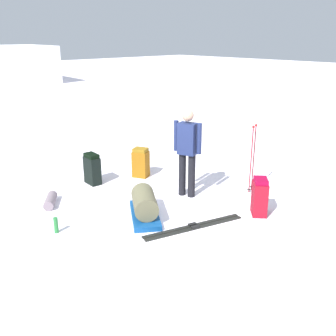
# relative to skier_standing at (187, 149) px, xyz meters

# --- Properties ---
(ground_plane) EXTENTS (80.00, 80.00, 0.00)m
(ground_plane) POSITION_rel_skier_standing_xyz_m (-0.53, -0.03, -0.95)
(ground_plane) COLOR white
(skier_standing) EXTENTS (0.31, 0.55, 1.70)m
(skier_standing) POSITION_rel_skier_standing_xyz_m (0.00, 0.00, 0.00)
(skier_standing) COLOR black
(skier_standing) RESTS_ON ground_plane
(ski_pair_near) EXTENTS (1.77, 0.66, 0.05)m
(ski_pair_near) POSITION_rel_skier_standing_xyz_m (-0.88, -1.03, -0.94)
(ski_pair_near) COLOR black
(ski_pair_near) RESTS_ON ground_plane
(backpack_large_dark) EXTENTS (0.24, 0.39, 0.66)m
(backpack_large_dark) POSITION_rel_skier_standing_xyz_m (-0.98, 1.81, -0.63)
(backpack_large_dark) COLOR black
(backpack_large_dark) RESTS_ON ground_plane
(backpack_bright) EXTENTS (0.38, 0.41, 0.65)m
(backpack_bright) POSITION_rel_skier_standing_xyz_m (0.04, 1.45, -0.64)
(backpack_bright) COLOR #8C5510
(backpack_bright) RESTS_ON ground_plane
(backpack_small_spare) EXTENTS (0.42, 0.42, 0.67)m
(backpack_small_spare) POSITION_rel_skier_standing_xyz_m (0.32, -1.46, -0.63)
(backpack_small_spare) COLOR maroon
(backpack_small_spare) RESTS_ON ground_plane
(ski_poles_planted_near) EXTENTS (0.22, 0.12, 1.36)m
(ski_poles_planted_near) POSITION_rel_skier_standing_xyz_m (1.11, -0.72, -0.20)
(ski_poles_planted_near) COLOR maroon
(ski_poles_planted_near) RESTS_ON ground_plane
(gear_sled) EXTENTS (1.00, 1.18, 0.49)m
(gear_sled) POSITION_rel_skier_standing_xyz_m (-1.22, -0.18, -0.73)
(gear_sled) COLOR navy
(gear_sled) RESTS_ON ground_plane
(sleeping_mat_rolled) EXTENTS (0.47, 0.55, 0.18)m
(sleeping_mat_rolled) POSITION_rel_skier_standing_xyz_m (-2.17, 1.40, -0.86)
(sleeping_mat_rolled) COLOR slate
(sleeping_mat_rolled) RESTS_ON ground_plane
(thermos_bottle) EXTENTS (0.07, 0.07, 0.26)m
(thermos_bottle) POSITION_rel_skier_standing_xyz_m (-2.61, 0.35, -0.82)
(thermos_bottle) COLOR #277937
(thermos_bottle) RESTS_ON ground_plane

